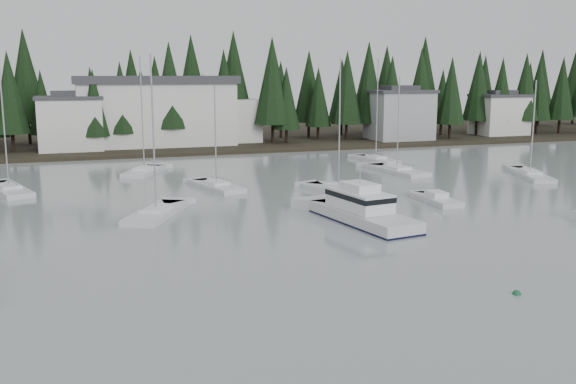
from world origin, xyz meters
The scene contains 18 objects.
ground centered at (0.00, 0.00, 0.00)m, with size 260.00×260.00×0.00m, color gray.
far_shore_land centered at (0.00, 97.00, 0.00)m, with size 240.00×54.00×1.00m, color black.
conifer_treeline centered at (0.00, 86.00, 0.00)m, with size 200.00×22.00×20.00m, color black, non-canonical shape.
house_west centered at (-18.00, 79.00, 4.65)m, with size 9.54×7.42×8.75m.
house_east_a centered at (36.00, 78.00, 4.90)m, with size 10.60×8.48×9.25m.
house_east_b centered at (58.00, 80.00, 4.40)m, with size 9.54×7.42×8.25m.
harbor_inn centered at (-2.96, 82.34, 5.78)m, with size 29.50×11.50×10.90m.
cabin_cruiser_center centered at (3.97, 24.08, 0.73)m, with size 5.26×11.73×4.86m.
sailboat_1 centered at (-24.07, 47.51, 0.07)m, with size 5.51×10.04×13.12m.
sailboat_2 centered at (7.43, 37.06, 0.09)m, with size 5.56×8.40×13.77m.
sailboat_3 centered at (-11.36, 31.65, 0.08)m, with size 6.61×9.32×13.80m.
sailboat_4 centered at (-3.86, 42.73, 0.06)m, with size 4.70×8.59×11.26m.
sailboat_5 centered at (32.23, 39.05, 0.06)m, with size 6.06×10.80×11.54m.
sailboat_6 centered at (-9.82, 55.63, 0.08)m, with size 6.19×8.55×14.33m.
sailboat_8 centered at (21.11, 56.50, 0.10)m, with size 3.73×8.42×14.32m.
sailboat_9 centered at (19.15, 46.82, 0.05)m, with size 4.27×10.00×11.95m.
runabout_1 centered at (13.93, 29.29, 0.13)m, with size 2.37×6.31×1.42m.
mooring_buoy_green centered at (4.64, 5.81, 0.00)m, with size 0.47×0.47×0.47m, color #145933.
Camera 1 is at (-17.47, -21.55, 11.69)m, focal length 40.00 mm.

